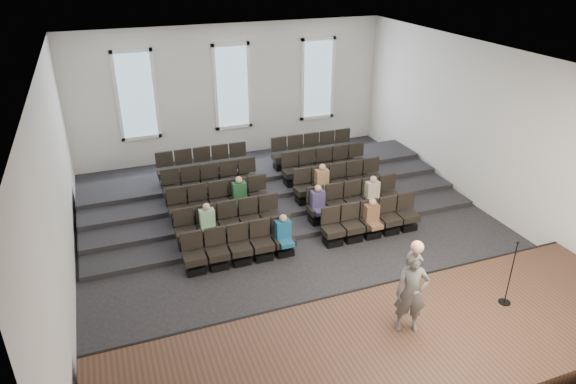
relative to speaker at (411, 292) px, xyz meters
name	(u,v)px	position (x,y,z in m)	size (l,w,h in m)	color
ground	(300,238)	(-0.40, 4.81, -1.39)	(14.00, 14.00, 0.00)	black
ceiling	(303,60)	(-0.40, 4.81, 3.62)	(12.00, 14.00, 0.02)	white
wall_back	(232,92)	(-0.40, 11.83, 1.11)	(12.00, 0.04, 5.00)	silver
wall_front	(479,323)	(-0.40, -2.21, 1.11)	(12.00, 0.04, 5.00)	silver
wall_left	(55,192)	(-6.42, 4.81, 1.11)	(0.04, 14.00, 5.00)	silver
wall_right	(487,130)	(5.62, 4.81, 1.11)	(0.04, 14.00, 5.00)	silver
stage	(396,352)	(-0.40, -0.29, -1.14)	(11.80, 3.60, 0.50)	#452B1D
stage_lip	(355,300)	(-0.40, 1.48, -1.14)	(11.80, 0.06, 0.52)	black
risers	(265,187)	(-0.40, 7.98, -1.19)	(11.80, 4.80, 0.60)	black
seating_rows	(282,194)	(-0.40, 6.35, -0.71)	(6.80, 4.70, 1.67)	black
windows	(232,87)	(-0.40, 11.76, 1.31)	(8.44, 0.10, 3.24)	white
audience	(304,204)	(-0.13, 5.26, -0.56)	(5.45, 2.64, 1.10)	navy
speaker	(411,292)	(0.00, 0.00, 0.00)	(0.65, 0.43, 1.78)	#555250
mic_stand	(508,285)	(2.44, -0.05, -0.42)	(0.26, 0.26, 1.57)	black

